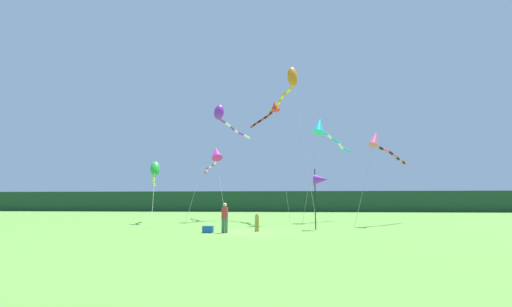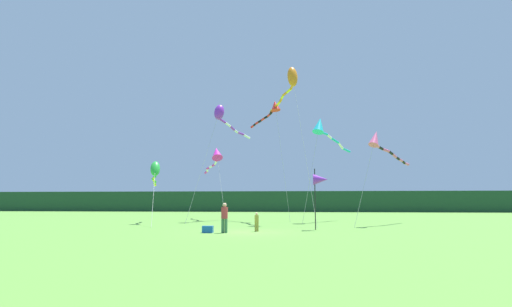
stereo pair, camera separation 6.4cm
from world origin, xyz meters
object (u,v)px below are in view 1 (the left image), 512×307
Objects in this scene: cooler_box at (208,229)px; kite_orange at (290,82)px; person_adult at (225,216)px; person_child at (257,221)px; kite_purple at (222,115)px; kite_cyan at (322,128)px; kite_magenta at (216,155)px; kite_red at (273,109)px; banner_flag_pole at (320,180)px; kite_green at (155,171)px; kite_rainbow at (380,143)px.

cooler_box is 0.05× the size of kite_orange.
person_adult is 1.51× the size of person_child.
kite_purple reaches higher than kite_cyan.
person_adult is 0.13× the size of kite_orange.
person_adult is at bearing 3.41° from cooler_box.
kite_magenta is at bearing 111.19° from person_child.
kite_cyan is at bearing -19.17° from kite_red.
banner_flag_pole is at bearing -74.23° from kite_orange.
cooler_box is 11.69m from kite_green.
kite_rainbow is at bearing -2.55° from kite_green.
kite_red is (0.14, 12.59, 9.55)m from person_child.
person_child is 0.09× the size of kite_orange.
kite_rainbow is (4.72, 5.02, 2.95)m from banner_flag_pole.
kite_magenta reaches higher than person_child.
banner_flag_pole is at bearing -133.21° from kite_rainbow.
kite_green is (-9.01, 7.62, 3.53)m from person_child.
kite_purple is at bearing 158.24° from kite_rainbow.
kite_red is at bearing 89.36° from person_child.
kite_magenta is at bearing 153.26° from kite_rainbow.
kite_orange reaches higher than person_adult.
kite_cyan reaches higher than person_child.
kite_purple is at bearing -64.20° from kite_magenta.
person_adult is 0.21× the size of kite_rainbow.
kite_rainbow is (17.53, -0.78, 1.87)m from kite_green.
kite_orange reaches higher than kite_purple.
kite_rainbow reaches higher than cooler_box.
person_adult is 11.96m from kite_green.
person_adult is 14.98m from kite_orange.
kite_purple is 1.29× the size of kite_green.
kite_red reaches higher than kite_cyan.
kite_orange is at bearing 78.07° from person_child.
person_adult is at bearing -150.64° from banner_flag_pole.
kite_red is 1.21× the size of kite_cyan.
kite_red is (5.50, -1.25, 4.04)m from kite_magenta.
kite_red is 1.33× the size of kite_green.
cooler_box is (-0.92, -0.06, -0.73)m from person_adult.
kite_cyan is at bearing -6.05° from kite_purple.
kite_rainbow is at bearing 38.78° from person_child.
kite_red is (4.63, 0.55, 0.62)m from kite_purple.
cooler_box is 0.05× the size of kite_red.
cooler_box is at bearing -153.90° from banner_flag_pole.
banner_flag_pole is 0.36× the size of kite_purple.
banner_flag_pole reaches higher than person_child.
person_adult is 13.97m from kite_rainbow.
kite_magenta is 0.94× the size of kite_cyan.
kite_cyan is at bearing 41.90° from kite_orange.
person_child is at bearing -154.36° from banner_flag_pole.
person_child is at bearing -111.91° from kite_cyan.
kite_purple reaches higher than person_adult.
cooler_box is 0.08× the size of kite_rainbow.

